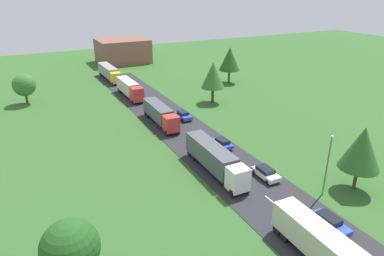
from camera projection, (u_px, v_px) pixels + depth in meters
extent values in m
cube|color=#2B2B30|center=(271.00, 201.00, 41.24)|extent=(10.00, 140.00, 0.06)
cube|color=white|center=(315.00, 236.00, 35.48)|extent=(0.16, 2.40, 0.01)
cube|color=white|center=(272.00, 201.00, 41.19)|extent=(0.16, 2.40, 0.01)
cube|color=white|center=(239.00, 175.00, 46.88)|extent=(0.16, 2.40, 0.01)
cube|color=white|center=(212.00, 153.00, 52.91)|extent=(0.16, 2.40, 0.01)
cube|color=white|center=(192.00, 137.00, 58.34)|extent=(0.16, 2.40, 0.01)
cube|color=white|center=(174.00, 123.00, 64.32)|extent=(0.16, 2.40, 0.01)
cube|color=white|center=(160.00, 112.00, 70.05)|extent=(0.16, 2.40, 0.01)
cube|color=white|center=(149.00, 103.00, 74.99)|extent=(0.16, 2.40, 0.01)
cube|color=white|center=(138.00, 94.00, 81.20)|extent=(0.16, 2.40, 0.01)
cube|color=white|center=(128.00, 86.00, 87.75)|extent=(0.16, 2.40, 0.01)
cube|color=beige|center=(315.00, 238.00, 32.03)|extent=(2.70, 9.58, 2.70)
cube|color=black|center=(313.00, 251.00, 32.63)|extent=(1.09, 9.07, 0.24)
cylinder|color=black|center=(300.00, 231.00, 35.47)|extent=(0.37, 1.01, 1.00)
cylinder|color=black|center=(284.00, 237.00, 34.62)|extent=(0.37, 1.01, 1.00)
cylinder|color=black|center=(293.00, 224.00, 36.42)|extent=(0.37, 1.01, 1.00)
cylinder|color=black|center=(277.00, 230.00, 35.57)|extent=(0.37, 1.01, 1.00)
cube|color=white|center=(238.00, 179.00, 42.10)|extent=(2.48, 2.26, 2.96)
cube|color=black|center=(243.00, 179.00, 41.03)|extent=(2.10, 0.13, 1.30)
cube|color=#4C5156|center=(211.00, 154.00, 47.64)|extent=(2.68, 10.73, 2.86)
cube|color=black|center=(210.00, 164.00, 48.27)|extent=(1.07, 10.17, 0.24)
cylinder|color=black|center=(247.00, 189.00, 42.64)|extent=(0.37, 1.01, 1.00)
cylinder|color=black|center=(232.00, 193.00, 41.79)|extent=(0.37, 1.01, 1.00)
cylinder|color=black|center=(206.00, 154.00, 51.39)|extent=(0.37, 1.01, 1.00)
cylinder|color=black|center=(194.00, 157.00, 50.54)|extent=(0.37, 1.01, 1.00)
cylinder|color=black|center=(202.00, 151.00, 52.46)|extent=(0.37, 1.01, 1.00)
cylinder|color=black|center=(190.00, 154.00, 51.60)|extent=(0.37, 1.01, 1.00)
cube|color=red|center=(171.00, 124.00, 59.06)|extent=(2.48, 2.39, 2.72)
cube|color=black|center=(174.00, 123.00, 57.95)|extent=(2.10, 0.14, 1.20)
cube|color=#4C5156|center=(158.00, 111.00, 64.21)|extent=(2.68, 9.67, 2.61)
cube|color=black|center=(158.00, 118.00, 64.79)|extent=(1.07, 9.16, 0.24)
cylinder|color=black|center=(178.00, 131.00, 59.52)|extent=(0.37, 1.01, 1.00)
cylinder|color=black|center=(167.00, 133.00, 58.67)|extent=(0.37, 1.01, 1.00)
cylinder|color=black|center=(158.00, 113.00, 67.65)|extent=(0.37, 1.01, 1.00)
cylinder|color=black|center=(148.00, 115.00, 66.80)|extent=(0.37, 1.01, 1.00)
cylinder|color=black|center=(156.00, 112.00, 68.60)|extent=(0.37, 1.01, 1.00)
cylinder|color=black|center=(146.00, 113.00, 67.75)|extent=(0.37, 1.01, 1.00)
cube|color=red|center=(137.00, 94.00, 74.34)|extent=(2.47, 2.51, 2.95)
cube|color=black|center=(139.00, 93.00, 73.17)|extent=(2.10, 0.13, 1.30)
cube|color=beige|center=(128.00, 86.00, 79.40)|extent=(2.63, 9.47, 2.80)
cube|color=black|center=(128.00, 93.00, 80.01)|extent=(1.02, 8.98, 0.24)
cylinder|color=black|center=(143.00, 101.00, 74.86)|extent=(0.36, 1.00, 1.00)
cylinder|color=black|center=(134.00, 102.00, 73.95)|extent=(0.36, 1.00, 1.00)
cylinder|color=black|center=(129.00, 90.00, 82.82)|extent=(0.36, 1.00, 1.00)
cylinder|color=black|center=(120.00, 91.00, 81.91)|extent=(0.36, 1.00, 1.00)
cylinder|color=black|center=(127.00, 88.00, 83.74)|extent=(0.36, 1.00, 1.00)
cylinder|color=black|center=(119.00, 90.00, 82.83)|extent=(0.36, 1.00, 1.00)
cube|color=yellow|center=(116.00, 78.00, 88.07)|extent=(2.49, 2.43, 2.63)
cube|color=black|center=(117.00, 77.00, 86.97)|extent=(2.10, 0.14, 1.16)
cube|color=gray|center=(108.00, 71.00, 93.77)|extent=(2.74, 11.33, 2.73)
cube|color=black|center=(109.00, 76.00, 94.37)|extent=(1.13, 10.74, 0.24)
cylinder|color=black|center=(121.00, 83.00, 88.56)|extent=(0.37, 1.01, 1.00)
cylinder|color=black|center=(113.00, 84.00, 87.64)|extent=(0.37, 1.01, 1.00)
cylinder|color=black|center=(109.00, 74.00, 97.62)|extent=(0.37, 1.01, 1.00)
cylinder|color=black|center=(102.00, 74.00, 96.70)|extent=(0.37, 1.01, 1.00)
cylinder|color=black|center=(108.00, 73.00, 98.72)|extent=(0.37, 1.01, 1.00)
cylinder|color=black|center=(100.00, 73.00, 97.80)|extent=(0.37, 1.01, 1.00)
cube|color=blue|center=(330.00, 224.00, 36.31)|extent=(1.76, 4.42, 0.62)
cube|color=black|center=(329.00, 218.00, 36.26)|extent=(1.48, 2.48, 0.54)
cylinder|color=black|center=(346.00, 232.00, 35.52)|extent=(0.22, 0.64, 0.64)
cylinder|color=black|center=(335.00, 237.00, 34.87)|extent=(0.22, 0.64, 0.64)
cylinder|color=black|center=(324.00, 216.00, 37.99)|extent=(0.22, 0.64, 0.64)
cylinder|color=black|center=(313.00, 220.00, 37.33)|extent=(0.22, 0.64, 0.64)
cube|color=white|center=(266.00, 174.00, 45.88)|extent=(1.93, 4.18, 0.60)
cube|color=black|center=(265.00, 169.00, 45.84)|extent=(1.61, 2.34, 0.49)
cylinder|color=black|center=(278.00, 179.00, 45.18)|extent=(0.23, 0.64, 0.64)
cylinder|color=black|center=(267.00, 182.00, 44.48)|extent=(0.23, 0.64, 0.64)
cylinder|color=black|center=(264.00, 170.00, 47.51)|extent=(0.23, 0.64, 0.64)
cylinder|color=black|center=(254.00, 172.00, 46.81)|extent=(0.23, 0.64, 0.64)
cube|color=blue|center=(222.00, 144.00, 54.54)|extent=(1.93, 4.12, 0.59)
cube|color=black|center=(223.00, 141.00, 54.15)|extent=(1.56, 2.33, 0.57)
cylinder|color=black|center=(213.00, 143.00, 55.40)|extent=(0.25, 0.65, 0.64)
cylinder|color=black|center=(221.00, 141.00, 56.10)|extent=(0.25, 0.65, 0.64)
cylinder|color=black|center=(223.00, 150.00, 53.20)|extent=(0.25, 0.65, 0.64)
cylinder|color=black|center=(231.00, 148.00, 53.91)|extent=(0.25, 0.65, 0.64)
cube|color=blue|center=(183.00, 116.00, 65.90)|extent=(1.97, 4.20, 0.67)
cube|color=black|center=(183.00, 113.00, 65.83)|extent=(1.61, 2.37, 0.52)
cylinder|color=black|center=(191.00, 119.00, 65.26)|extent=(0.24, 0.65, 0.64)
cylinder|color=black|center=(183.00, 121.00, 64.53)|extent=(0.24, 0.65, 0.64)
cylinder|color=black|center=(184.00, 115.00, 67.52)|extent=(0.24, 0.65, 0.64)
cylinder|color=black|center=(176.00, 116.00, 66.79)|extent=(0.24, 0.65, 0.64)
cylinder|color=slate|center=(327.00, 167.00, 41.10)|extent=(0.18, 0.18, 7.68)
sphere|color=silver|center=(332.00, 137.00, 39.57)|extent=(0.36, 0.36, 0.36)
sphere|color=#23561E|center=(70.00, 248.00, 27.41)|extent=(4.76, 4.76, 4.76)
cylinder|color=#513823|center=(213.00, 95.00, 74.92)|extent=(0.61, 0.61, 3.36)
cone|color=#38702D|center=(213.00, 75.00, 73.21)|extent=(5.03, 5.03, 5.53)
cylinder|color=#513823|center=(355.00, 179.00, 43.06)|extent=(0.42, 0.42, 3.10)
cone|color=#2D6628|center=(362.00, 148.00, 41.42)|extent=(4.90, 4.90, 5.39)
cylinder|color=#513823|center=(229.00, 77.00, 89.99)|extent=(0.53, 0.53, 3.36)
cone|color=#23561E|center=(230.00, 59.00, 88.20)|extent=(5.36, 5.36, 5.90)
cylinder|color=#513823|center=(27.00, 99.00, 74.23)|extent=(0.47, 0.47, 2.44)
sphere|color=#38702D|center=(24.00, 85.00, 73.08)|extent=(4.73, 4.73, 4.73)
cube|color=brown|center=(123.00, 51.00, 113.11)|extent=(15.71, 13.33, 7.47)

